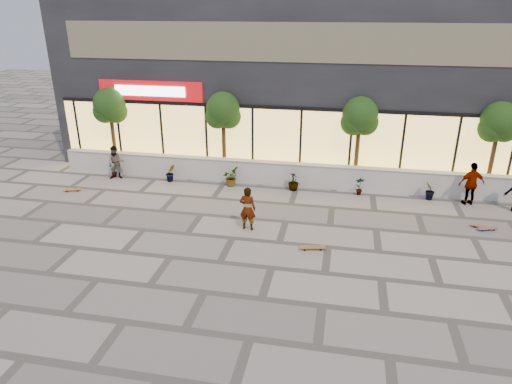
% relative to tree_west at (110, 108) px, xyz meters
% --- Properties ---
extents(ground, '(80.00, 80.00, 0.00)m').
position_rel_tree_west_xyz_m(ground, '(9.00, -7.70, -2.99)').
color(ground, '#A89E92').
rests_on(ground, ground).
extents(planter_wall, '(22.00, 0.42, 1.04)m').
position_rel_tree_west_xyz_m(planter_wall, '(9.00, -0.70, -2.46)').
color(planter_wall, silver).
rests_on(planter_wall, ground).
extents(retail_building, '(24.00, 9.17, 8.50)m').
position_rel_tree_west_xyz_m(retail_building, '(9.00, 4.79, 1.26)').
color(retail_building, black).
rests_on(retail_building, ground).
extents(shrub_a, '(0.43, 0.29, 0.81)m').
position_rel_tree_west_xyz_m(shrub_a, '(0.50, -1.25, -2.58)').
color(shrub_a, '#1E3E13').
rests_on(shrub_a, ground).
extents(shrub_b, '(0.57, 0.57, 0.81)m').
position_rel_tree_west_xyz_m(shrub_b, '(3.30, -1.25, -2.58)').
color(shrub_b, '#1E3E13').
rests_on(shrub_b, ground).
extents(shrub_c, '(0.68, 0.77, 0.81)m').
position_rel_tree_west_xyz_m(shrub_c, '(6.10, -1.25, -2.58)').
color(shrub_c, '#1E3E13').
rests_on(shrub_c, ground).
extents(shrub_d, '(0.64, 0.64, 0.81)m').
position_rel_tree_west_xyz_m(shrub_d, '(8.90, -1.25, -2.58)').
color(shrub_d, '#1E3E13').
rests_on(shrub_d, ground).
extents(shrub_e, '(0.46, 0.35, 0.81)m').
position_rel_tree_west_xyz_m(shrub_e, '(11.70, -1.25, -2.58)').
color(shrub_e, '#1E3E13').
rests_on(shrub_e, ground).
extents(shrub_f, '(0.55, 0.57, 0.81)m').
position_rel_tree_west_xyz_m(shrub_f, '(14.50, -1.25, -2.58)').
color(shrub_f, '#1E3E13').
rests_on(shrub_f, ground).
extents(tree_west, '(1.60, 1.50, 3.92)m').
position_rel_tree_west_xyz_m(tree_west, '(0.00, 0.00, 0.00)').
color(tree_west, '#4A331A').
rests_on(tree_west, ground).
extents(tree_midwest, '(1.60, 1.50, 3.92)m').
position_rel_tree_west_xyz_m(tree_midwest, '(5.50, 0.00, 0.00)').
color(tree_midwest, '#4A331A').
rests_on(tree_midwest, ground).
extents(tree_mideast, '(1.60, 1.50, 3.92)m').
position_rel_tree_west_xyz_m(tree_mideast, '(11.50, 0.00, 0.00)').
color(tree_mideast, '#4A331A').
rests_on(tree_mideast, ground).
extents(tree_east, '(1.60, 1.50, 3.92)m').
position_rel_tree_west_xyz_m(tree_east, '(17.00, 0.00, 0.00)').
color(tree_east, '#4A331A').
rests_on(tree_east, ground).
extents(skater_center, '(0.61, 0.42, 1.60)m').
position_rel_tree_west_xyz_m(skater_center, '(7.74, -5.28, -2.18)').
color(skater_center, silver).
rests_on(skater_center, ground).
extents(skater_left, '(0.88, 0.77, 1.55)m').
position_rel_tree_west_xyz_m(skater_left, '(0.76, -1.40, -2.21)').
color(skater_left, tan).
rests_on(skater_left, ground).
extents(skater_right_near, '(1.11, 0.68, 1.76)m').
position_rel_tree_west_xyz_m(skater_right_near, '(16.00, -1.40, -2.11)').
color(skater_right_near, silver).
rests_on(skater_right_near, ground).
extents(skateboard_center, '(0.89, 0.40, 0.10)m').
position_rel_tree_west_xyz_m(skateboard_center, '(10.14, -6.34, -2.90)').
color(skateboard_center, brown).
rests_on(skateboard_center, ground).
extents(skateboard_left, '(0.76, 0.44, 0.09)m').
position_rel_tree_west_xyz_m(skateboard_left, '(-0.43, -3.24, -2.91)').
color(skateboard_left, '#B05521').
rests_on(skateboard_left, ground).
extents(skateboard_right_near, '(0.78, 0.40, 0.09)m').
position_rel_tree_west_xyz_m(skateboard_right_near, '(16.00, -3.61, -2.91)').
color(skateboard_right_near, brown).
rests_on(skateboard_right_near, ground).
extents(skateboard_right_far, '(0.74, 0.43, 0.09)m').
position_rel_tree_west_xyz_m(skateboard_right_far, '(16.15, -3.73, -2.91)').
color(skateboard_right_far, '#544178').
rests_on(skateboard_right_far, ground).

